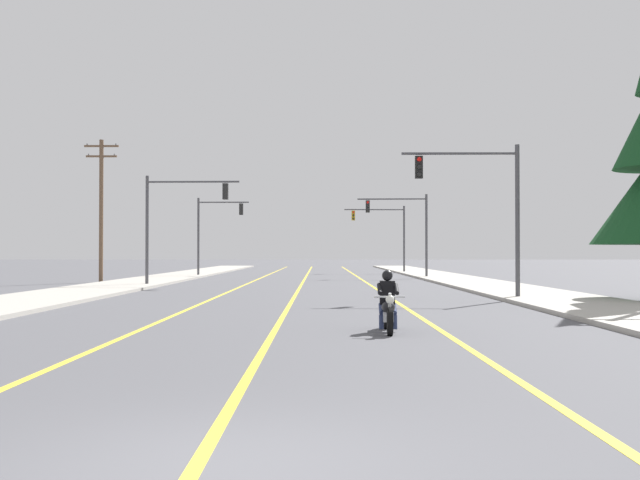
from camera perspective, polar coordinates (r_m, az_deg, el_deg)
ground_plane at (r=7.09m, az=-7.71°, el=-16.33°), size 400.00×400.00×0.00m
lane_stripe_center at (r=51.82m, az=-1.44°, el=-3.02°), size 0.16×100.00×0.01m
lane_stripe_left at (r=52.00m, az=-5.06°, el=-3.01°), size 0.16×100.00×0.01m
lane_stripe_right at (r=51.89m, az=2.99°, el=-3.01°), size 0.16×100.00×0.01m
sidewalk_kerb_right at (r=47.72m, az=10.96°, el=-3.10°), size 4.40×110.00×0.14m
sidewalk_kerb_left at (r=48.09m, az=-13.50°, el=-3.07°), size 4.40×110.00×0.14m
motorcycle_with_rider at (r=18.28m, az=4.84°, el=-5.00°), size 0.70×2.19×1.46m
traffic_signal_near_right at (r=31.29m, az=11.88°, el=3.12°), size 4.71×0.37×6.20m
traffic_signal_near_left at (r=43.67m, az=-11.04°, el=2.02°), size 5.29×0.39×6.20m
traffic_signal_mid_right at (r=56.93m, az=6.20°, el=1.31°), size 5.18×0.39×6.20m
traffic_signal_mid_left at (r=60.90m, az=-8.23°, el=1.10°), size 4.08×0.37×6.20m
traffic_signal_far_right at (r=70.89m, az=4.74°, el=0.89°), size 5.63×0.55×6.20m
utility_pole_left_near at (r=50.35m, az=-16.21°, el=2.50°), size 2.17×0.26×9.03m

